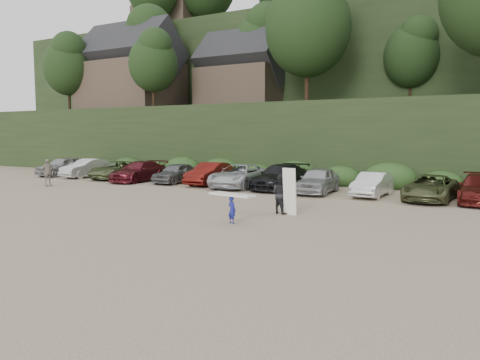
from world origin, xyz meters
The scene contains 6 objects.
ground centered at (0.00, 0.00, 0.00)m, with size 120.00×120.00×0.00m, color tan.
hillside_backdrop centered at (-0.26, 35.93, 11.22)m, with size 90.00×41.50×28.00m.
parked_cars centered at (-3.80, 10.02, 0.75)m, with size 39.82×6.25×1.64m.
distant_walker centered at (-16.08, 4.06, 0.95)m, with size 1.11×0.46×1.89m, color gray.
child_surfer centered at (1.71, -1.14, 0.82)m, with size 2.08×0.91×1.21m.
adult_surfer centered at (2.47, 1.94, 0.91)m, with size 1.34×0.93×2.10m.
Camera 1 is at (11.19, -17.06, 3.60)m, focal length 35.00 mm.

